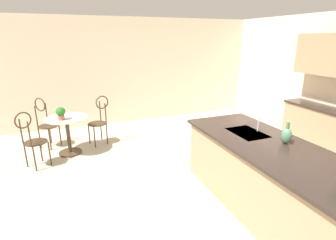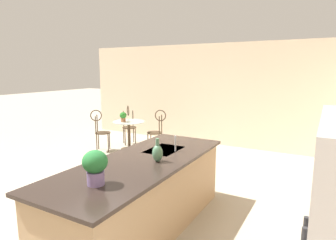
{
  "view_description": "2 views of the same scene",
  "coord_description": "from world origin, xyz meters",
  "views": [
    {
      "loc": [
        2.53,
        -1.46,
        2.2
      ],
      "look_at": [
        -1.55,
        0.16,
        0.8
      ],
      "focal_mm": 27.7,
      "sensor_mm": 36.0,
      "label": 1
    },
    {
      "loc": [
        3.11,
        2.8,
        2.03
      ],
      "look_at": [
        -1.16,
        0.4,
        1.16
      ],
      "focal_mm": 30.77,
      "sensor_mm": 36.0,
      "label": 2
    }
  ],
  "objects": [
    {
      "name": "wall_left_window",
      "position": [
        -4.26,
        0.0,
        1.35
      ],
      "size": [
        0.12,
        7.8,
        2.7
      ],
      "primitive_type": "cube",
      "color": "beige",
      "rests_on": "ground"
    },
    {
      "name": "chair_near_window",
      "position": [
        -2.19,
        -2.11,
        0.57
      ],
      "size": [
        0.53,
        0.53,
        1.04
      ],
      "color": "#3D2D1E",
      "rests_on": "ground"
    },
    {
      "name": "potted_plant_on_table",
      "position": [
        -2.47,
        -1.61,
        0.88
      ],
      "size": [
        0.17,
        0.17,
        0.24
      ],
      "color": "#9E603D",
      "rests_on": "bistro_table"
    },
    {
      "name": "chair_by_island",
      "position": [
        -2.89,
        -0.88,
        0.57
      ],
      "size": [
        0.48,
        0.52,
        1.04
      ],
      "color": "#3D2D1E",
      "rests_on": "ground"
    },
    {
      "name": "vase_on_counter",
      "position": [
        0.25,
        1.05,
        1.03
      ],
      "size": [
        0.13,
        0.13,
        0.29
      ],
      "color": "#4C7A5B",
      "rests_on": "kitchen_island"
    },
    {
      "name": "sink_faucet",
      "position": [
        -0.25,
        1.03,
        1.03
      ],
      "size": [
        0.02,
        0.02,
        0.22
      ],
      "primitive_type": "cylinder",
      "color": "#B2B5BA",
      "rests_on": "kitchen_island"
    },
    {
      "name": "ground_plane",
      "position": [
        0.0,
        0.0,
        0.0
      ],
      "size": [
        40.0,
        40.0,
        0.0
      ],
      "primitive_type": "plane",
      "color": "#B2A893"
    },
    {
      "name": "chair_toward_desk",
      "position": [
        -3.12,
        -1.93,
        0.57
      ],
      "size": [
        0.54,
        0.54,
        1.04
      ],
      "color": "#3D2D1E",
      "rests_on": "ground"
    },
    {
      "name": "potted_plant_counter_far",
      "position": [
        1.15,
        0.9,
        1.12
      ],
      "size": [
        0.24,
        0.24,
        0.34
      ],
      "color": "#7A669E",
      "rests_on": "kitchen_island"
    },
    {
      "name": "bistro_table",
      "position": [
        -2.59,
        -1.53,
        0.45
      ],
      "size": [
        0.8,
        0.8,
        0.74
      ],
      "color": "#3D2D1E",
      "rests_on": "ground"
    },
    {
      "name": "kitchen_island",
      "position": [
        0.3,
        0.85,
        0.46
      ],
      "size": [
        2.8,
        1.06,
        0.92
      ],
      "color": "tan",
      "rests_on": "ground"
    }
  ]
}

